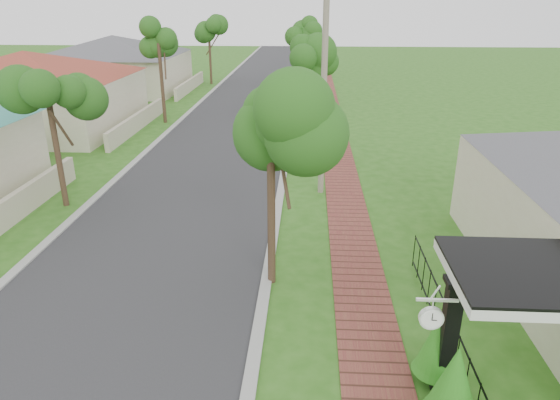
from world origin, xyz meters
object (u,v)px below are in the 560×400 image
(parked_car_white, at_px, (285,86))
(station_clock, at_px, (432,317))
(parked_car_red, at_px, (275,100))
(near_tree, at_px, (271,131))
(porch_post, at_px, (448,341))
(utility_pole, at_px, (324,83))

(parked_car_white, bearing_deg, station_clock, -89.48)
(parked_car_red, xyz_separation_m, near_tree, (1.47, -23.16, 3.50))
(porch_post, relative_size, parked_car_red, 0.54)
(parked_car_red, distance_m, station_clock, 27.87)
(porch_post, xyz_separation_m, station_clock, (-0.50, -0.40, 0.83))
(porch_post, xyz_separation_m, utility_pole, (-2.27, 11.00, 3.27))
(parked_car_red, bearing_deg, utility_pole, -76.57)
(porch_post, height_order, parked_car_red, porch_post)
(parked_car_red, xyz_separation_m, parked_car_white, (0.42, 6.19, -0.03))
(station_clock, bearing_deg, parked_car_white, 97.28)
(parked_car_white, relative_size, station_clock, 6.15)
(porch_post, distance_m, parked_car_white, 33.58)
(utility_pole, bearing_deg, near_tree, -101.72)
(parked_car_white, xyz_separation_m, utility_pole, (2.52, -22.23, 3.63))
(near_tree, bearing_deg, parked_car_red, 93.62)
(porch_post, bearing_deg, station_clock, -141.06)
(parked_car_white, bearing_deg, parked_car_red, -100.67)
(near_tree, bearing_deg, station_clock, -52.73)
(porch_post, bearing_deg, parked_car_white, 98.21)
(utility_pole, xyz_separation_m, station_clock, (1.78, -11.40, -2.44))
(parked_car_red, height_order, station_clock, station_clock)
(station_clock, bearing_deg, utility_pole, 98.86)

